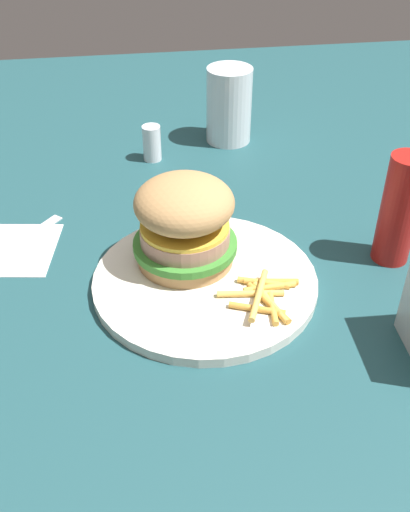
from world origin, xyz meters
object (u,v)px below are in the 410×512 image
Objects in this scene: napkin at (11,249)px; ketchup_bottle at (401,212)px; plate at (205,281)px; salt_shaker at (152,143)px; drink_glass at (229,109)px; fries_pile at (264,295)px; fork at (9,248)px; sandwich at (185,222)px.

ketchup_bottle reaches higher than napkin.
salt_shaker reaches higher than plate.
napkin is 0.80× the size of ketchup_bottle.
drink_glass is at bearing 21.32° from ketchup_bottle.
fries_pile reaches higher than fork.
plate is 0.24m from ketchup_bottle.
drink_glass reaches higher than napkin.
sandwich is 0.23m from napkin.
sandwich is 0.89× the size of ketchup_bottle.
sandwich is (0.04, 0.02, 0.06)m from plate.
fries_pile is 0.42m from drink_glass.
fork reaches higher than napkin.
sandwich is at bearing 85.02° from ketchup_bottle.
plate is at bearing -114.38° from napkin.
sandwich reaches higher than fries_pile.
salt_shaker is (0.21, -0.19, 0.03)m from napkin.
sandwich is 0.23m from fork.
napkin is 0.42m from drink_glass.
plate is 2.11× the size of sandwich.
fries_pile is at bearing -117.60° from napkin.
fork is (0.07, 0.21, -0.06)m from sandwich.
ketchup_bottle is at bearing -158.68° from drink_glass.
fork is at bearing 62.68° from fries_pile.
napkin is (0.10, 0.23, -0.01)m from plate.
ketchup_bottle is (0.06, -0.17, 0.05)m from fries_pile.
salt_shaker reaches higher than napkin.
fries_pile is 0.70× the size of ketchup_bottle.
plate is 1.87× the size of ketchup_bottle.
salt_shaker is at bearing 111.31° from drink_glass.
sandwich is 0.85× the size of fork.
fries_pile is (-0.08, -0.08, -0.05)m from sandwich.
napkin is 2.00× the size of salt_shaker.
salt_shaker is at bearing -42.27° from fork.
fork is at bearing 140.02° from napkin.
fork is at bearing 65.97° from plate.
salt_shaker is at bearing 41.42° from ketchup_bottle.
plate reaches higher than napkin.
ketchup_bottle reaches higher than sandwich.
plate is at bearing -173.59° from salt_shaker.
ketchup_bottle is at bearing -138.58° from salt_shaker.
salt_shaker is at bearing -42.28° from napkin.
napkin is at bearing 72.42° from sandwich.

